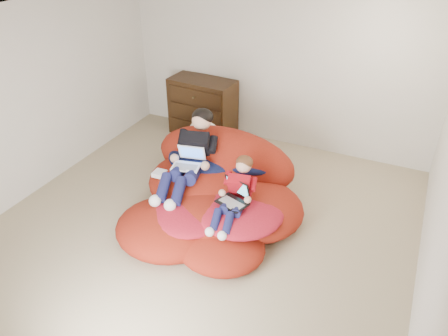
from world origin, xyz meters
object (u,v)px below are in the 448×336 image
older_boy (191,152)px  laptop_black (235,196)px  beanbag_pile (216,191)px  dresser (203,107)px  laptop_white (189,160)px  younger_boy (236,191)px

older_boy → laptop_black: bearing=-28.4°
beanbag_pile → older_boy: bearing=172.2°
dresser → laptop_black: (1.59, -2.24, 0.07)m
older_boy → beanbag_pile: bearing=-7.8°
beanbag_pile → laptop_black: beanbag_pile is taller
dresser → laptop_white: dresser is taller
dresser → older_boy: (0.79, -1.81, 0.24)m
beanbag_pile → older_boy: 0.60m
older_boy → laptop_black: (0.81, -0.44, -0.17)m
laptop_black → younger_boy: bearing=90.0°
dresser → younger_boy: 2.72m
laptop_black → dresser: bearing=125.4°
beanbag_pile → laptop_white: (-0.38, -0.03, 0.38)m
dresser → beanbag_pile: dresser is taller
dresser → laptop_black: bearing=-54.6°
older_boy → younger_boy: (0.81, -0.39, -0.13)m
older_boy → laptop_white: bearing=-90.0°
younger_boy → laptop_black: younger_boy is taller
older_boy → laptop_white: older_boy is taller
beanbag_pile → younger_boy: (0.43, -0.34, 0.34)m
younger_boy → laptop_white: (-0.81, 0.31, 0.04)m
laptop_white → laptop_black: bearing=-23.6°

